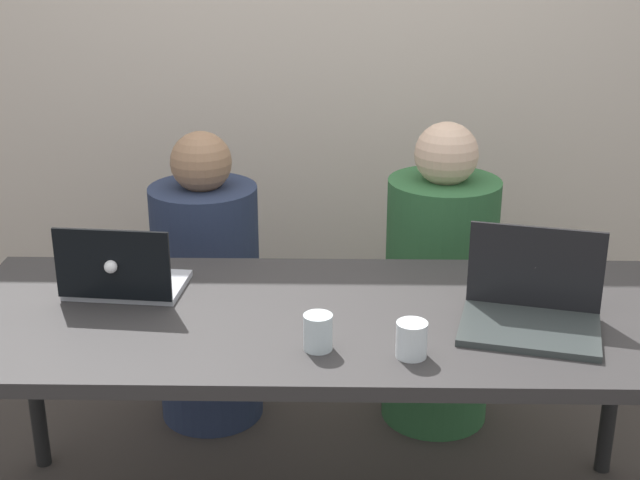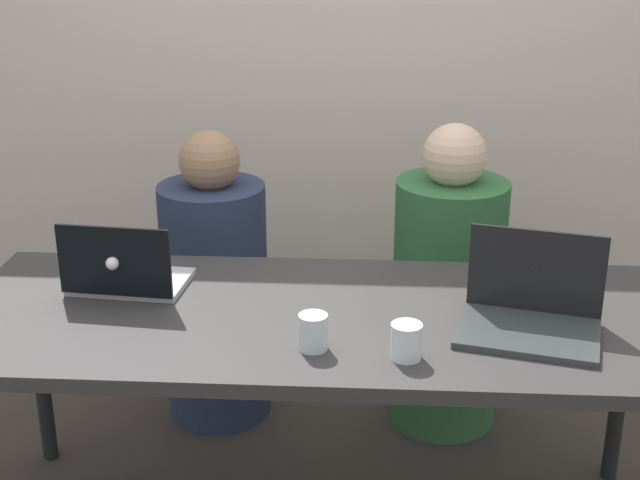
{
  "view_description": "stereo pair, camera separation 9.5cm",
  "coord_description": "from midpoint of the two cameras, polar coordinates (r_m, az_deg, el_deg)",
  "views": [
    {
      "loc": [
        0.04,
        -2.16,
        1.75
      ],
      "look_at": [
        0.0,
        0.08,
        0.9
      ],
      "focal_mm": 50.0,
      "sensor_mm": 36.0,
      "label": 1
    },
    {
      "loc": [
        0.13,
        -2.15,
        1.75
      ],
      "look_at": [
        0.0,
        0.08,
        0.9
      ],
      "focal_mm": 50.0,
      "sensor_mm": 36.0,
      "label": 2
    }
  ],
  "objects": [
    {
      "name": "back_wall",
      "position": [
        3.58,
        2.06,
        11.49
      ],
      "size": [
        5.07,
        0.1,
        2.34
      ],
      "primitive_type": "cube",
      "color": "beige",
      "rests_on": "ground"
    },
    {
      "name": "desk",
      "position": [
        2.41,
        1.02,
        -5.92
      ],
      "size": [
        1.95,
        0.77,
        0.72
      ],
      "color": "#322F30",
      "rests_on": "ground"
    },
    {
      "name": "person_on_left",
      "position": [
        3.15,
        -5.84,
        -3.42
      ],
      "size": [
        0.4,
        0.4,
        1.05
      ],
      "rotation": [
        0.0,
        0.0,
        3.06
      ],
      "color": "#26304B",
      "rests_on": "ground"
    },
    {
      "name": "person_on_right",
      "position": [
        3.12,
        9.0,
        -3.5
      ],
      "size": [
        0.42,
        0.42,
        1.09
      ],
      "rotation": [
        0.0,
        0.0,
        3.02
      ],
      "color": "#2E6236",
      "rests_on": "ground"
    },
    {
      "name": "laptop_front_right",
      "position": [
        2.35,
        14.48,
        -4.43
      ],
      "size": [
        0.4,
        0.33,
        0.24
      ],
      "rotation": [
        0.0,
        0.0,
        -0.24
      ],
      "color": "#333938",
      "rests_on": "desk"
    },
    {
      "name": "laptop_back_left",
      "position": [
        2.56,
        -11.29,
        -2.21
      ],
      "size": [
        0.34,
        0.27,
        0.22
      ],
      "rotation": [
        0.0,
        0.0,
        3.05
      ],
      "color": "#AFB2BB",
      "rests_on": "desk"
    },
    {
      "name": "water_glass_center",
      "position": [
        2.19,
        0.81,
        -6.06
      ],
      "size": [
        0.07,
        0.07,
        0.09
      ],
      "color": "silver",
      "rests_on": "desk"
    },
    {
      "name": "water_glass_right",
      "position": [
        2.16,
        6.8,
        -6.6
      ],
      "size": [
        0.08,
        0.08,
        0.09
      ],
      "color": "white",
      "rests_on": "desk"
    }
  ]
}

